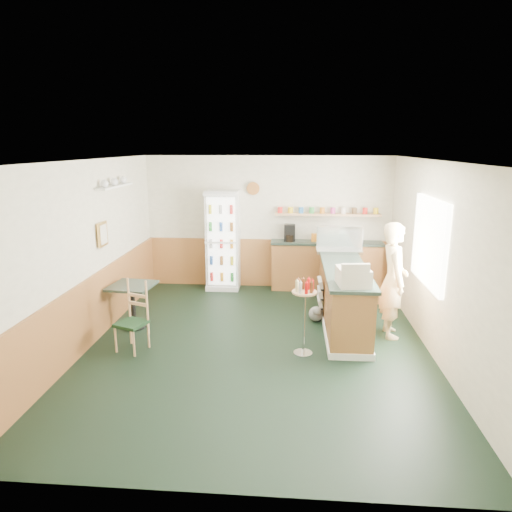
# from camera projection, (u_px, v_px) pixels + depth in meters

# --- Properties ---
(ground) EXTENTS (6.00, 6.00, 0.00)m
(ground) POSITION_uv_depth(u_px,v_px,m) (257.00, 345.00, 6.80)
(ground) COLOR black
(ground) RESTS_ON ground
(room_envelope) EXTENTS (5.04, 6.02, 2.72)m
(room_envelope) POSITION_uv_depth(u_px,v_px,m) (246.00, 235.00, 7.16)
(room_envelope) COLOR beige
(room_envelope) RESTS_ON ground
(service_counter) EXTENTS (0.68, 3.01, 1.01)m
(service_counter) POSITION_uv_depth(u_px,v_px,m) (342.00, 295.00, 7.63)
(service_counter) COLOR #A06A33
(service_counter) RESTS_ON ground
(back_counter) EXTENTS (2.24, 0.42, 1.69)m
(back_counter) POSITION_uv_depth(u_px,v_px,m) (325.00, 264.00, 9.29)
(back_counter) COLOR #A06A33
(back_counter) RESTS_ON ground
(drinks_fridge) EXTENTS (0.67, 0.55, 2.02)m
(drinks_fridge) POSITION_uv_depth(u_px,v_px,m) (223.00, 240.00, 9.28)
(drinks_fridge) COLOR silver
(drinks_fridge) RESTS_ON ground
(display_case) EXTENTS (0.81, 0.42, 0.46)m
(display_case) POSITION_uv_depth(u_px,v_px,m) (339.00, 240.00, 8.22)
(display_case) COLOR silver
(display_case) RESTS_ON service_counter
(cash_register) EXTENTS (0.47, 0.49, 0.24)m
(cash_register) POSITION_uv_depth(u_px,v_px,m) (353.00, 277.00, 6.30)
(cash_register) COLOR beige
(cash_register) RESTS_ON service_counter
(shopkeeper) EXTENTS (0.44, 0.60, 1.79)m
(shopkeeper) POSITION_uv_depth(u_px,v_px,m) (393.00, 280.00, 6.96)
(shopkeeper) COLOR tan
(shopkeeper) RESTS_ON ground
(condiment_stand) EXTENTS (0.35, 0.35, 1.09)m
(condiment_stand) POSITION_uv_depth(u_px,v_px,m) (304.00, 305.00, 6.35)
(condiment_stand) COLOR silver
(condiment_stand) RESTS_ON ground
(newspaper_rack) EXTENTS (0.09, 0.41, 0.49)m
(newspaper_rack) POSITION_uv_depth(u_px,v_px,m) (320.00, 293.00, 7.70)
(newspaper_rack) COLOR black
(newspaper_rack) RESTS_ON ground
(cafe_table) EXTENTS (0.73, 0.73, 0.73)m
(cafe_table) POSITION_uv_depth(u_px,v_px,m) (133.00, 297.00, 7.35)
(cafe_table) COLOR black
(cafe_table) RESTS_ON ground
(cafe_chair) EXTENTS (0.49, 0.49, 1.02)m
(cafe_chair) POSITION_uv_depth(u_px,v_px,m) (133.00, 313.00, 6.60)
(cafe_chair) COLOR black
(cafe_chair) RESTS_ON ground
(dog_doorstop) EXTENTS (0.25, 0.32, 0.30)m
(dog_doorstop) POSITION_uv_depth(u_px,v_px,m) (316.00, 313.00, 7.68)
(dog_doorstop) COLOR gray
(dog_doorstop) RESTS_ON ground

